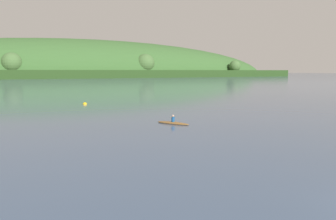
% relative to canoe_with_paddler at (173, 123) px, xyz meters
% --- Properties ---
extents(far_shoreline_hill, '(479.41, 124.81, 61.17)m').
position_rel_canoe_with_paddler_xyz_m(far_shoreline_hill, '(78.37, 240.35, 0.19)').
color(far_shoreline_hill, '#27431B').
rests_on(far_shoreline_hill, ground).
extents(canoe_with_paddler, '(2.02, 3.62, 1.02)m').
position_rel_canoe_with_paddler_xyz_m(canoe_with_paddler, '(0.00, 0.00, 0.00)').
color(canoe_with_paddler, brown).
rests_on(canoe_with_paddler, ground).
extents(mooring_buoy_midchannel, '(0.64, 0.64, 0.72)m').
position_rel_canoe_with_paddler_xyz_m(mooring_buoy_midchannel, '(-0.13, 23.86, -0.10)').
color(mooring_buoy_midchannel, yellow).
rests_on(mooring_buoy_midchannel, ground).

